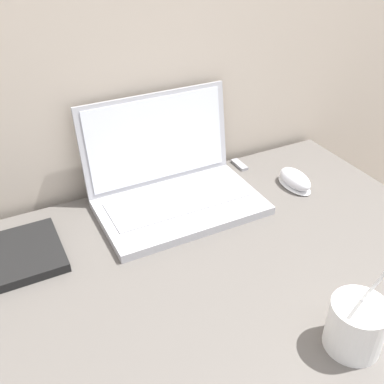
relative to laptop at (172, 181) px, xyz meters
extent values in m
cube|color=#ADADB2|center=(0.00, -0.05, -0.04)|extent=(0.38, 0.23, 0.02)
cube|color=#B7B7BC|center=(0.00, -0.03, -0.03)|extent=(0.34, 0.13, 0.00)
cube|color=#ADADB2|center=(0.00, 0.09, 0.08)|extent=(0.38, 0.05, 0.22)
cube|color=white|center=(0.00, 0.08, 0.08)|extent=(0.35, 0.04, 0.20)
cylinder|color=white|center=(0.08, -0.52, -0.01)|extent=(0.09, 0.09, 0.09)
cylinder|color=black|center=(0.08, -0.52, 0.03)|extent=(0.08, 0.08, 0.01)
cylinder|color=white|center=(0.10, -0.52, 0.06)|extent=(0.02, 0.05, 0.17)
ellipsoid|color=white|center=(0.31, -0.09, -0.05)|extent=(0.06, 0.11, 0.01)
ellipsoid|color=silver|center=(0.31, -0.09, -0.03)|extent=(0.05, 0.11, 0.04)
cube|color=#99999E|center=(0.24, 0.07, -0.05)|extent=(0.02, 0.06, 0.01)
camera|label=1|loc=(-0.37, -0.84, 0.57)|focal=42.00mm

